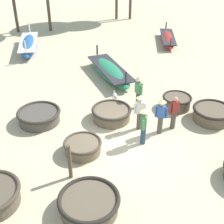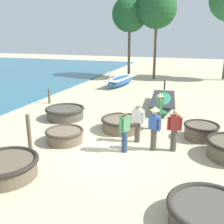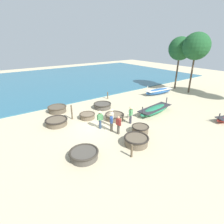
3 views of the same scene
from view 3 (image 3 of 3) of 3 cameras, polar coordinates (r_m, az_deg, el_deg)
name	(u,v)px [view 3 (image 3 of 3)]	position (r m, az deg, el deg)	size (l,w,h in m)	color
ground_plane	(99,125)	(15.85, -4.12, -4.22)	(80.00, 80.00, 0.00)	#C6B793
sea	(59,80)	(35.50, -16.78, 10.12)	(28.00, 52.00, 0.10)	#2D667F
coracle_beside_post	(84,154)	(11.70, -9.15, -13.44)	(1.92, 1.92, 0.55)	#4C473F
coracle_weathered	(115,116)	(16.74, 0.83, -1.44)	(1.84, 1.84, 0.58)	brown
coracle_upturned	(136,140)	(12.98, 7.92, -9.16)	(1.83, 1.83, 0.64)	brown
coracle_front_right	(87,116)	(17.14, -8.05, -1.21)	(1.52, 1.52, 0.52)	brown
coracle_nearest	(56,122)	(16.46, -17.67, -3.02)	(1.99, 1.99, 0.58)	brown
coracle_center	(102,105)	(19.56, -3.15, 2.16)	(1.98, 1.98, 0.58)	#4C473F
coracle_far_right	(57,109)	(19.40, -17.45, 1.00)	(1.96, 1.96, 0.63)	brown
coracle_far_left	(140,129)	(14.55, 9.19, -5.56)	(1.42, 1.42, 0.63)	brown
long_boat_ochre_hull	(159,91)	(25.56, 15.00, 6.55)	(1.60, 4.64, 1.43)	#285693
long_boat_blue_hull	(155,110)	(18.77, 13.85, 0.73)	(1.79, 4.78, 1.22)	#237551
fisherman_standing_left	(100,118)	(14.83, -3.93, -2.07)	(0.36, 0.48, 1.67)	#2D425B
fisherman_by_coracle	(118,125)	(14.01, 2.11, -4.14)	(0.52, 0.28, 1.57)	#4C473D
fisherman_standing_right	(111,121)	(14.36, -0.19, -2.88)	(0.48, 0.36, 1.67)	#4C473D
fisherman_with_hat	(131,114)	(15.79, 6.13, -0.57)	(0.36, 0.51, 1.67)	#383842
fisherman_hauling	(112,116)	(15.20, -0.13, -1.38)	(0.52, 0.36, 1.67)	#4C473D
dog	(130,114)	(17.12, 5.79, -0.80)	(0.26, 0.68, 0.55)	beige
mooring_post_inland	(108,95)	(22.66, -1.42, 5.43)	(0.14, 0.14, 0.91)	brown
mooring_post_shoreline	(72,112)	(17.07, -13.00, -0.08)	(0.14, 0.14, 1.44)	brown
mooring_post_mid_beach	(132,151)	(11.65, 6.45, -12.52)	(0.14, 0.14, 0.92)	brown
tree_tall_back	(196,46)	(27.09, 25.81, 18.72)	(3.55, 3.55, 8.09)	#4C3D2D
tree_left_mid	(180,49)	(28.77, 21.37, 18.67)	(3.33, 3.33, 7.58)	#4C3D2D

